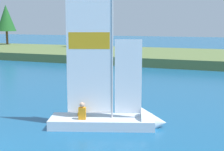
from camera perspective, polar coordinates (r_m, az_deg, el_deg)
name	(u,v)px	position (r m, az deg, el deg)	size (l,w,h in m)	color
shore_bank	(164,56)	(38.02, 9.00, 3.36)	(80.00, 14.56, 0.87)	#5B703D
shoreline_tree_left	(6,18)	(54.58, -17.91, 9.46)	(2.97, 2.97, 6.15)	brown
shoreline_tree_midleft	(82,18)	(46.05, -5.20, 9.88)	(2.85, 2.85, 5.96)	brown
sailboat	(120,114)	(13.15, 1.43, -6.78)	(4.81, 2.81, 6.79)	silver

